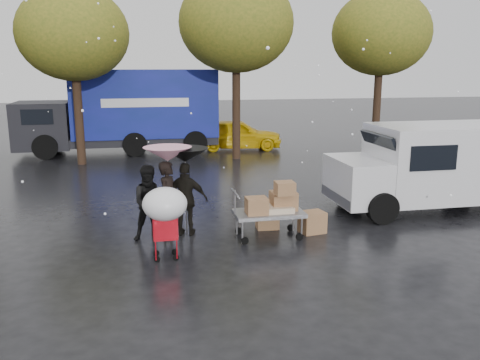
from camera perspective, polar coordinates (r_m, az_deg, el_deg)
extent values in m
plane|color=black|center=(10.58, -3.33, -7.61)|extent=(90.00, 90.00, 0.00)
imported|color=black|center=(11.01, -7.98, -2.26)|extent=(0.65, 0.74, 1.69)
imported|color=black|center=(10.97, -10.00, -2.56)|extent=(0.85, 0.69, 1.63)
imported|color=black|center=(11.17, -6.07, -2.17)|extent=(1.03, 0.67, 1.63)
cylinder|color=#4C4C4C|center=(10.99, -7.99, -1.86)|extent=(0.02, 0.02, 1.85)
cone|color=#E25D82|center=(10.80, -8.14, 2.91)|extent=(1.02, 1.02, 0.30)
sphere|color=#4C4C4C|center=(10.79, -8.14, 3.07)|extent=(0.06, 0.06, 0.06)
cylinder|color=#4C4C4C|center=(11.15, -6.08, -1.74)|extent=(0.02, 0.02, 1.80)
cone|color=black|center=(10.96, -6.19, 2.81)|extent=(1.01, 1.01, 0.30)
sphere|color=#4C4C4C|center=(10.96, -6.20, 2.96)|extent=(0.06, 0.06, 0.06)
cube|color=slate|center=(11.02, 3.27, -3.75)|extent=(1.50, 0.80, 0.08)
cylinder|color=slate|center=(10.79, -0.57, -2.71)|extent=(0.04, 0.04, 0.60)
cube|color=brown|center=(11.14, 4.90, -2.31)|extent=(0.55, 0.45, 0.40)
cube|color=brown|center=(10.80, 1.87, -2.90)|extent=(0.45, 0.40, 0.35)
cube|color=brown|center=(10.81, 5.05, -0.92)|extent=(0.40, 0.35, 0.28)
cube|color=#C8B08B|center=(11.00, 3.53, -3.23)|extent=(0.90, 0.55, 0.12)
cylinder|color=black|center=(10.74, 0.55, -6.82)|extent=(0.16, 0.05, 0.16)
cylinder|color=black|center=(11.33, -0.13, -5.76)|extent=(0.16, 0.05, 0.16)
cylinder|color=black|center=(11.04, 6.69, -6.36)|extent=(0.16, 0.05, 0.16)
cylinder|color=black|center=(11.61, 5.71, -5.35)|extent=(0.16, 0.05, 0.16)
cube|color=#A40914|center=(9.90, -8.41, -5.18)|extent=(0.47, 0.41, 0.45)
cylinder|color=#A40914|center=(9.61, -8.42, -3.43)|extent=(0.42, 0.02, 0.02)
cylinder|color=#4C4C4C|center=(9.63, -8.41, -3.83)|extent=(0.02, 0.02, 0.60)
ellipsoid|color=white|center=(9.58, -8.45, -2.68)|extent=(0.84, 0.84, 0.63)
cylinder|color=black|center=(9.94, -9.30, -8.75)|extent=(0.12, 0.04, 0.12)
cylinder|color=black|center=(10.24, -9.37, -8.10)|extent=(0.12, 0.04, 0.12)
cylinder|color=black|center=(9.96, -7.20, -8.64)|extent=(0.12, 0.04, 0.12)
cylinder|color=black|center=(10.26, -7.34, -8.00)|extent=(0.12, 0.04, 0.12)
cube|color=silver|center=(14.19, 22.11, 1.96)|extent=(3.80, 2.00, 1.90)
cube|color=silver|center=(13.11, 13.16, -0.04)|extent=(1.20, 1.95, 1.10)
cube|color=black|center=(13.19, 15.53, 3.67)|extent=(0.37, 1.70, 0.67)
cube|color=slate|center=(12.98, 10.86, -1.87)|extent=(0.12, 1.90, 0.25)
cylinder|color=black|center=(12.48, 15.69, -3.05)|extent=(0.76, 0.28, 0.76)
cylinder|color=black|center=(14.13, 12.22, -1.03)|extent=(0.76, 0.28, 0.76)
cylinder|color=black|center=(15.74, 23.31, -0.39)|extent=(0.76, 0.28, 0.76)
cube|color=navy|center=(22.35, -10.62, 8.50)|extent=(6.00, 2.50, 2.80)
cube|color=black|center=(22.75, -21.22, 5.77)|extent=(2.20, 2.40, 1.90)
cube|color=black|center=(22.52, -13.01, 4.45)|extent=(8.00, 2.30, 0.35)
cube|color=silver|center=(21.08, -10.56, 8.53)|extent=(3.50, 0.03, 0.35)
cylinder|color=black|center=(21.68, -21.02, 3.48)|extent=(1.00, 0.30, 1.00)
cylinder|color=black|center=(23.93, -20.16, 4.35)|extent=(1.00, 0.30, 1.00)
cylinder|color=black|center=(21.51, -5.04, 4.21)|extent=(1.00, 0.30, 1.00)
cylinder|color=black|center=(23.77, -5.68, 5.02)|extent=(1.00, 0.30, 1.00)
cube|color=brown|center=(11.54, 8.12, -4.70)|extent=(0.60, 0.52, 0.48)
cube|color=brown|center=(11.75, 3.08, -4.51)|extent=(0.52, 0.42, 0.39)
imported|color=#E5B60C|center=(22.70, -0.37, 5.16)|extent=(4.15, 2.10, 1.35)
cylinder|color=black|center=(19.99, -17.73, 8.04)|extent=(0.32, 0.32, 4.48)
ellipsoid|color=#435418|center=(19.97, -18.24, 15.37)|extent=(4.00, 4.00, 3.40)
cylinder|color=black|center=(20.23, -0.42, 9.28)|extent=(0.32, 0.32, 4.90)
ellipsoid|color=#435418|center=(20.26, -0.44, 17.21)|extent=(4.40, 4.40, 3.74)
cylinder|color=black|center=(22.19, 15.16, 8.79)|extent=(0.32, 0.32, 4.62)
ellipsoid|color=#435418|center=(22.18, 15.56, 15.60)|extent=(4.00, 4.00, 3.40)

